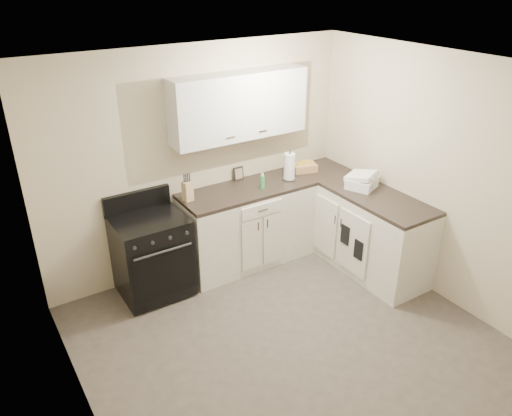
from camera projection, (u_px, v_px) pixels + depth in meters
floor at (293, 345)px, 4.64m from camera, size 3.60×3.60×0.00m
ceiling at (305, 73)px, 3.54m from camera, size 3.60×3.60×0.00m
wall_back at (200, 161)px, 5.45m from camera, size 3.60×0.00×3.60m
wall_right at (444, 181)px, 4.95m from camera, size 0.00×3.60×3.60m
wall_left at (75, 299)px, 3.22m from camera, size 0.00×3.60×3.60m
wall_front at (496, 360)px, 2.72m from camera, size 3.60×0.00×3.60m
base_cabinets_back at (248, 227)px, 5.78m from camera, size 1.55×0.60×0.90m
base_cabinets_right at (355, 226)px, 5.81m from camera, size 0.60×1.90×0.90m
countertop_back at (247, 190)px, 5.57m from camera, size 1.55×0.60×0.04m
countertop_right at (359, 189)px, 5.60m from camera, size 0.60×1.90×0.04m
upper_cabinets at (239, 106)px, 5.28m from camera, size 1.55×0.30×0.70m
stove at (152, 256)px, 5.19m from camera, size 0.71×0.61×0.86m
knife_block at (188, 191)px, 5.23m from camera, size 0.11×0.10×0.21m
paper_towel at (289, 167)px, 5.73m from camera, size 0.15×0.15×0.31m
soap_bottle at (262, 182)px, 5.52m from camera, size 0.05×0.05×0.15m
picture_frame at (239, 173)px, 5.75m from camera, size 0.13×0.04×0.16m
wicker_basket at (304, 167)px, 6.00m from camera, size 0.32×0.26×0.09m
countertop_grill at (362, 183)px, 5.56m from camera, size 0.40×0.39×0.11m
glass_jar at (369, 184)px, 5.46m from camera, size 0.12×0.12×0.16m
oven_mitt_near at (359, 250)px, 5.35m from camera, size 0.02×0.13×0.22m
oven_mitt_far at (345, 235)px, 5.49m from camera, size 0.02×0.13×0.23m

